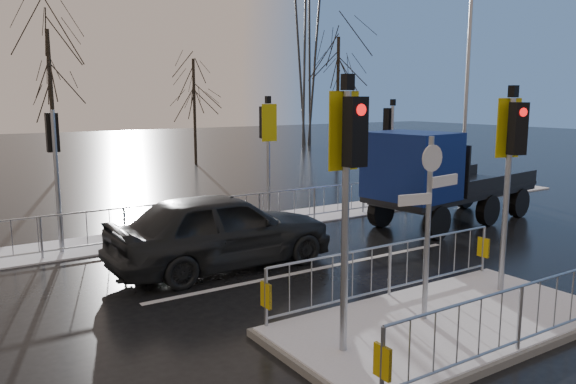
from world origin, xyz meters
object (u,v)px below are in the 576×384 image
car_far_lane (222,229)px  flatbed_truck (430,177)px  street_lamp_right (468,82)px  traffic_island (445,305)px

car_far_lane → flatbed_truck: 6.92m
flatbed_truck → car_far_lane: bearing=-178.1°
car_far_lane → flatbed_truck: flatbed_truck is taller
flatbed_truck → street_lamp_right: bearing=30.7°
traffic_island → flatbed_truck: 7.56m
flatbed_truck → street_lamp_right: size_ratio=0.80×
car_far_lane → street_lamp_right: street_lamp_right is taller
traffic_island → street_lamp_right: (10.58, 8.49, 4.00)m
flatbed_truck → street_lamp_right: street_lamp_right is taller
car_far_lane → traffic_island: bearing=-163.2°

